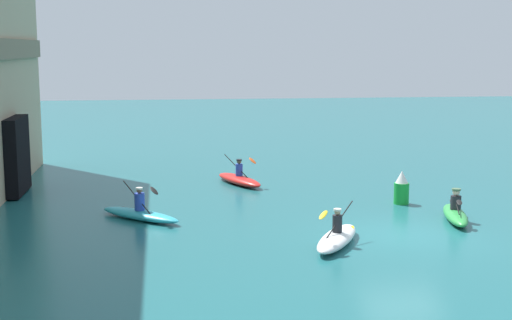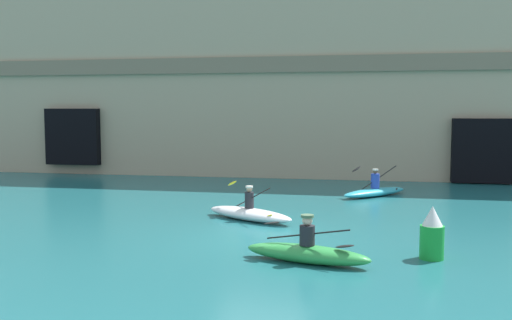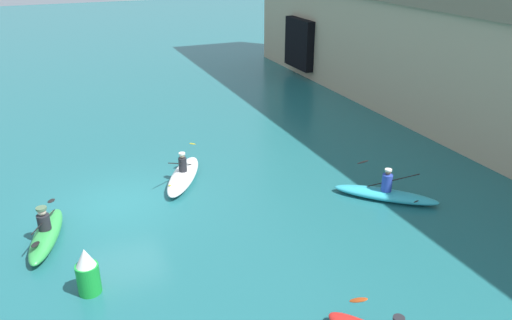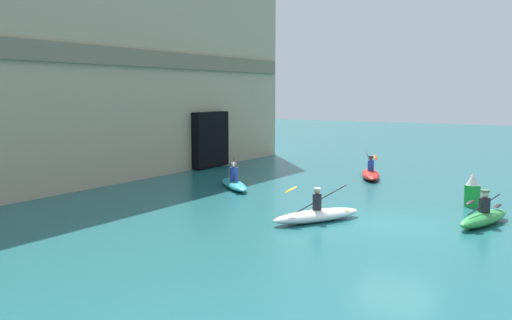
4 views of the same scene
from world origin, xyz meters
TOP-DOWN VIEW (x-y plane):
  - ground_plane at (0.00, 0.00)m, footprint 120.00×120.00m
  - cliff_bluff at (-1.55, 16.27)m, footprint 34.46×6.39m
  - kayak_cyan at (3.12, 8.23)m, footprint 2.87×3.01m
  - kayak_red at (8.94, 4.18)m, footprint 3.33×2.05m
  - kayak_green at (1.47, -2.29)m, footprint 3.05×1.37m
  - kayak_white at (-0.84, 2.37)m, footprint 3.27×2.29m
  - marker_buoy at (4.30, -1.39)m, footprint 0.56×0.56m

SIDE VIEW (x-z plane):
  - ground_plane at x=0.00m, z-range 0.00..0.00m
  - kayak_cyan at x=3.12m, z-range -0.42..0.84m
  - kayak_red at x=8.94m, z-range -0.41..0.84m
  - kayak_white at x=-0.84m, z-range -0.38..0.82m
  - kayak_green at x=1.47m, z-range -0.30..0.81m
  - marker_buoy at x=4.30m, z-range -0.05..1.21m
  - cliff_bluff at x=-1.55m, z-range -0.02..12.01m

